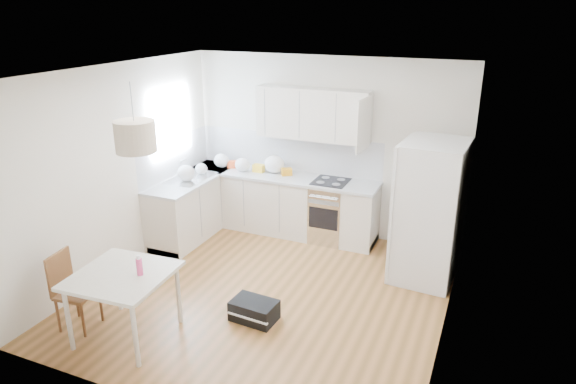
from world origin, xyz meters
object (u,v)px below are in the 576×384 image
object	(u,v)px
refrigerator	(431,212)
dining_chair	(77,291)
gym_bag	(254,310)
dining_table	(123,281)

from	to	relation	value
refrigerator	dining_chair	size ratio (longest dim) A/B	2.07
refrigerator	gym_bag	distance (m)	2.54
dining_table	gym_bag	world-z (taller)	dining_table
dining_table	gym_bag	bearing A→B (deg)	31.88
refrigerator	dining_chair	bearing A→B (deg)	-137.53
dining_table	dining_chair	world-z (taller)	dining_chair
refrigerator	dining_table	distance (m)	3.77
gym_bag	dining_chair	bearing A→B (deg)	-149.11
dining_chair	refrigerator	bearing A→B (deg)	31.46
dining_chair	gym_bag	bearing A→B (deg)	19.81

